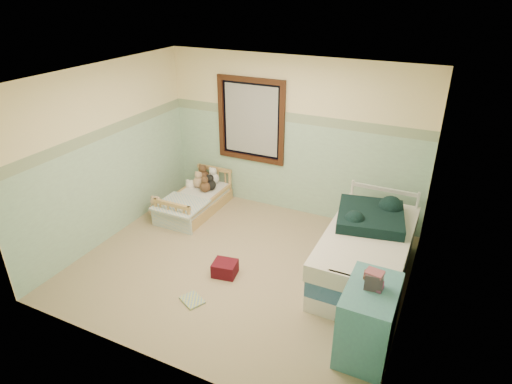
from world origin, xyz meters
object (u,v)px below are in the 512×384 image
at_px(plush_floor_cream, 192,194).
at_px(floor_book, 192,300).
at_px(plush_floor_tan, 157,210).
at_px(dresser, 368,320).
at_px(twin_bed_frame, 364,269).
at_px(toddler_bed_frame, 196,206).
at_px(red_pillow, 225,268).

height_order(plush_floor_cream, floor_book, plush_floor_cream).
relative_size(plush_floor_tan, floor_book, 0.94).
height_order(plush_floor_tan, dresser, dresser).
xyz_separation_m(twin_bed_frame, floor_book, (-1.74, -1.36, -0.10)).
height_order(toddler_bed_frame, plush_floor_tan, plush_floor_tan).
bearing_deg(red_pillow, dresser, -14.30).
relative_size(red_pillow, floor_book, 1.09).
bearing_deg(dresser, toddler_bed_frame, 150.73).
height_order(twin_bed_frame, red_pillow, twin_bed_frame).
relative_size(plush_floor_cream, plush_floor_tan, 1.06).
distance_m(plush_floor_cream, dresser, 4.03).
bearing_deg(plush_floor_cream, toddler_bed_frame, -45.60).
bearing_deg(twin_bed_frame, toddler_bed_frame, 168.84).
bearing_deg(toddler_bed_frame, red_pillow, -45.53).
xyz_separation_m(dresser, red_pillow, (-1.93, 0.49, -0.30)).
bearing_deg(red_pillow, floor_book, -98.98).
relative_size(toddler_bed_frame, plush_floor_cream, 4.84).
bearing_deg(plush_floor_cream, twin_bed_frame, -14.62).
relative_size(toddler_bed_frame, dresser, 1.69).
bearing_deg(dresser, plush_floor_tan, 159.93).
xyz_separation_m(plush_floor_cream, red_pillow, (1.53, -1.56, -0.04)).
bearing_deg(floor_book, dresser, 30.36).
distance_m(toddler_bed_frame, plush_floor_tan, 0.64).
relative_size(twin_bed_frame, dresser, 2.43).
height_order(toddler_bed_frame, dresser, dresser).
xyz_separation_m(twin_bed_frame, red_pillow, (-1.64, -0.73, -0.02)).
bearing_deg(twin_bed_frame, red_pillow, -155.85).
relative_size(plush_floor_cream, red_pillow, 0.92).
relative_size(toddler_bed_frame, plush_floor_tan, 5.16).
xyz_separation_m(red_pillow, floor_book, (-0.10, -0.63, -0.08)).
distance_m(toddler_bed_frame, floor_book, 2.28).
distance_m(plush_floor_cream, floor_book, 2.62).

